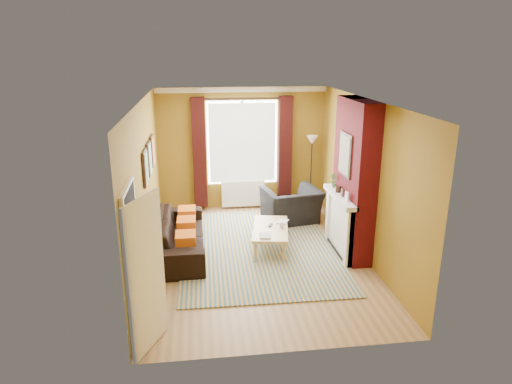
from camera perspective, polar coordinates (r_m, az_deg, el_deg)
The scene contains 12 objects.
ground at distance 8.37m, azimuth 0.22°, elevation -8.05°, with size 5.50×5.50×0.00m, color olive.
room_walls at distance 8.23m, azimuth 4.31°, elevation 1.76°, with size 3.82×5.54×2.83m.
striped_rug at distance 8.66m, azimuth 0.25°, elevation -7.03°, with size 2.89×3.97×0.02m.
sofa at distance 8.52m, azimuth -9.67°, elevation -5.29°, with size 2.34×0.92×0.68m, color black.
armchair at distance 9.86m, azimuth 4.41°, elevation -1.68°, with size 1.14×1.00×0.74m, color black.
coffee_table at distance 8.53m, azimuth 1.81°, elevation -4.75°, with size 0.85×1.37×0.42m.
wicker_stool at distance 10.56m, azimuth 1.47°, elevation -1.29°, with size 0.37×0.37×0.40m.
floor_lamp at distance 10.44m, azimuth 6.98°, elevation 5.02°, with size 0.30×0.30×1.73m.
book_a at distance 8.12m, azimuth 0.46°, elevation -5.49°, with size 0.20×0.27×0.03m, color #999999.
book_b at distance 8.80m, azimuth 2.74°, elevation -3.64°, with size 0.19×0.26×0.02m, color #999999.
mug at distance 8.50m, azimuth 3.22°, elevation -4.21°, with size 0.09×0.09×0.08m, color #999999.
tv_remote at distance 8.60m, azimuth 1.80°, elevation -4.15°, with size 0.11×0.18×0.02m.
Camera 1 is at (-0.99, -7.47, 3.63)m, focal length 32.00 mm.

